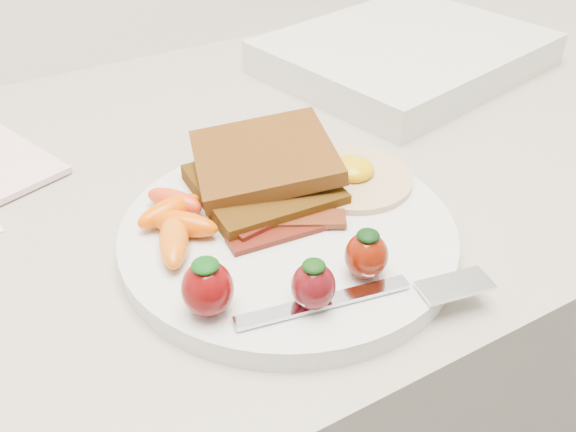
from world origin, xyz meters
TOP-DOWN VIEW (x-y plane):
  - plate at (0.02, 1.56)m, footprint 0.27×0.27m
  - toast_lower at (0.03, 1.61)m, footprint 0.11×0.11m
  - toast_upper at (0.04, 1.64)m, footprint 0.15×0.15m
  - fried_egg at (0.11, 1.59)m, footprint 0.12×0.12m
  - bacon_strips at (0.02, 1.56)m, footprint 0.10×0.06m
  - baby_carrots at (-0.06, 1.60)m, footprint 0.06×0.11m
  - strawberries at (-0.02, 1.49)m, footprint 0.15×0.06m
  - fork at (0.04, 1.46)m, footprint 0.18×0.07m
  - appliance at (0.33, 1.80)m, footprint 0.36×0.31m

SIDE VIEW (x-z plane):
  - plate at x=0.02m, z-range 0.90..0.92m
  - appliance at x=0.33m, z-range 0.90..0.94m
  - fork at x=0.04m, z-range 0.92..0.92m
  - bacon_strips at x=0.02m, z-range 0.92..0.93m
  - fried_egg at x=0.11m, z-range 0.91..0.93m
  - toast_lower at x=0.03m, z-range 0.92..0.93m
  - baby_carrots at x=-0.06m, z-range 0.92..0.94m
  - strawberries at x=-0.02m, z-range 0.92..0.96m
  - toast_upper at x=0.04m, z-range 0.93..0.95m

